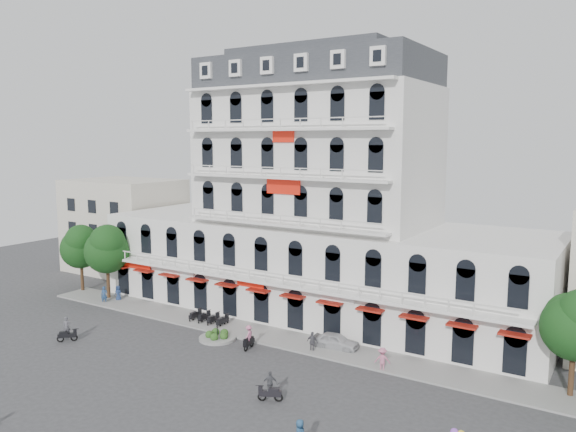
# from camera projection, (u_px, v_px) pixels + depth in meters

# --- Properties ---
(ground) EXTENTS (120.00, 120.00, 0.00)m
(ground) POSITION_uv_depth(u_px,v_px,m) (198.00, 371.00, 41.81)
(ground) COLOR #38383A
(ground) RESTS_ON ground
(sidewalk) EXTENTS (53.00, 4.00, 0.16)m
(sidewalk) POSITION_uv_depth(u_px,v_px,m) (266.00, 335.00, 49.35)
(sidewalk) COLOR gray
(sidewalk) RESTS_ON ground
(main_building) EXTENTS (45.00, 15.00, 25.80)m
(main_building) POSITION_uv_depth(u_px,v_px,m) (317.00, 213.00, 55.57)
(main_building) COLOR silver
(main_building) RESTS_ON ground
(flank_building_west) EXTENTS (14.00, 10.00, 12.00)m
(flank_building_west) POSITION_uv_depth(u_px,v_px,m) (125.00, 225.00, 73.63)
(flank_building_west) COLOR beige
(flank_building_west) RESTS_ON ground
(traffic_island) EXTENTS (3.20, 3.20, 1.60)m
(traffic_island) POSITION_uv_depth(u_px,v_px,m) (217.00, 337.00, 48.40)
(traffic_island) COLOR gray
(traffic_island) RESTS_ON ground
(parked_scooter_row) EXTENTS (4.40, 1.80, 1.10)m
(parked_scooter_row) POSITION_uv_depth(u_px,v_px,m) (209.00, 324.00, 52.55)
(parked_scooter_row) COLOR black
(parked_scooter_row) RESTS_ON ground
(tree_west_outer) EXTENTS (4.50, 4.48, 7.76)m
(tree_west_outer) POSITION_uv_depth(u_px,v_px,m) (81.00, 245.00, 63.17)
(tree_west_outer) COLOR #382314
(tree_west_outer) RESTS_ON ground
(tree_west_inner) EXTENTS (4.76, 4.76, 8.25)m
(tree_west_inner) POSITION_uv_depth(u_px,v_px,m) (107.00, 247.00, 60.07)
(tree_west_inner) COLOR #382314
(tree_west_inner) RESTS_ON ground
(tree_east_inner) EXTENTS (4.40, 4.37, 7.57)m
(tree_east_inner) POSITION_uv_depth(u_px,v_px,m) (576.00, 322.00, 36.78)
(tree_east_inner) COLOR #382314
(tree_east_inner) RESTS_ON ground
(parked_car) EXTENTS (4.05, 1.96, 1.33)m
(parked_car) POSITION_uv_depth(u_px,v_px,m) (336.00, 341.00, 46.18)
(parked_car) COLOR silver
(parked_car) RESTS_ON ground
(rider_west) EXTENTS (1.28, 1.33, 2.19)m
(rider_west) POSITION_uv_depth(u_px,v_px,m) (67.00, 330.00, 47.82)
(rider_west) COLOR black
(rider_west) RESTS_ON ground
(rider_northeast) EXTENTS (1.58, 0.98, 2.10)m
(rider_northeast) POSITION_uv_depth(u_px,v_px,m) (270.00, 387.00, 36.83)
(rider_northeast) COLOR black
(rider_northeast) RESTS_ON ground
(rider_center) EXTENTS (0.74, 1.70, 2.03)m
(rider_center) POSITION_uv_depth(u_px,v_px,m) (249.00, 337.00, 46.12)
(rider_center) COLOR black
(rider_center) RESTS_ON ground
(pedestrian_left) EXTENTS (0.89, 0.63, 1.70)m
(pedestrian_left) POSITION_uv_depth(u_px,v_px,m) (118.00, 293.00, 59.97)
(pedestrian_left) COLOR navy
(pedestrian_left) RESTS_ON ground
(pedestrian_mid) EXTENTS (1.01, 0.44, 1.70)m
(pedestrian_mid) POSITION_uv_depth(u_px,v_px,m) (312.00, 342.00, 45.44)
(pedestrian_mid) COLOR #515056
(pedestrian_mid) RESTS_ON ground
(pedestrian_right) EXTENTS (1.35, 1.07, 1.83)m
(pedestrian_right) POSITION_uv_depth(u_px,v_px,m) (382.00, 360.00, 41.63)
(pedestrian_right) COLOR #C56888
(pedestrian_right) RESTS_ON ground
(pedestrian_far) EXTENTS (0.80, 0.75, 1.83)m
(pedestrian_far) POSITION_uv_depth(u_px,v_px,m) (104.00, 295.00, 59.02)
(pedestrian_far) COLOR navy
(pedestrian_far) RESTS_ON ground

